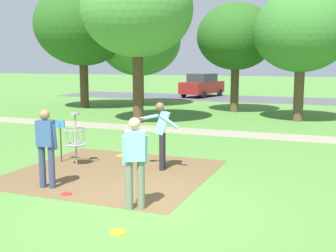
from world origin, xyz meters
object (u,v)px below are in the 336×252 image
object	(u,v)px
disc_golf_basket	(74,136)
frisbee_by_tee	(66,194)
tree_near_right	(82,25)
tree_mid_center	(302,31)
player_throwing	(162,131)
tree_far_left	(236,37)
parked_car_leftmost	(202,85)
frisbee_mid_grass	(118,232)
tree_far_right	(137,10)
player_waiting_left	(135,158)
player_foreground_watching	(46,144)
frisbee_near_basket	(121,156)
tree_far_center	(140,41)

from	to	relation	value
disc_golf_basket	frisbee_by_tee	bearing A→B (deg)	-59.83
tree_near_right	tree_mid_center	size ratio (longest dim) A/B	1.22
player_throwing	tree_far_left	distance (m)	13.58
disc_golf_basket	tree_near_right	distance (m)	15.04
disc_golf_basket	parked_car_leftmost	world-z (taller)	parked_car_leftmost
tree_near_right	tree_mid_center	distance (m)	12.52
frisbee_by_tee	parked_car_leftmost	world-z (taller)	parked_car_leftmost
tree_near_right	disc_golf_basket	bearing A→B (deg)	-58.45
disc_golf_basket	frisbee_mid_grass	xyz separation A→B (m)	(3.25, -3.64, -0.74)
tree_mid_center	tree_far_right	world-z (taller)	tree_far_right
player_waiting_left	tree_mid_center	bearing A→B (deg)	82.27
player_throwing	frisbee_by_tee	world-z (taller)	player_throwing
player_foreground_watching	frisbee_near_basket	xyz separation A→B (m)	(0.01, 3.34, -0.96)
frisbee_by_tee	tree_far_left	world-z (taller)	tree_far_left
frisbee_mid_grass	tree_far_left	bearing A→B (deg)	96.52
player_throwing	tree_far_center	size ratio (longest dim) A/B	0.27
player_waiting_left	tree_far_center	xyz separation A→B (m)	(-8.19, 17.58, 3.09)
frisbee_mid_grass	parked_car_leftmost	bearing A→B (deg)	104.08
player_throwing	tree_far_right	bearing A→B (deg)	119.47
player_waiting_left	parked_car_leftmost	distance (m)	26.20
player_throwing	tree_far_center	world-z (taller)	tree_far_center
frisbee_near_basket	tree_near_right	world-z (taller)	tree_near_right
tree_far_center	tree_far_right	distance (m)	8.01
frisbee_near_basket	tree_mid_center	size ratio (longest dim) A/B	0.04
player_throwing	tree_far_center	xyz separation A→B (m)	(-7.53, 14.69, 3.07)
tree_mid_center	frisbee_mid_grass	bearing A→B (deg)	-96.28
player_throwing	tree_mid_center	distance (m)	11.32
tree_mid_center	parked_car_leftmost	distance (m)	14.83
disc_golf_basket	player_throwing	size ratio (longest dim) A/B	0.81
frisbee_mid_grass	tree_near_right	bearing A→B (deg)	124.12
frisbee_near_basket	tree_far_center	bearing A→B (deg)	113.04
tree_far_center	tree_far_left	bearing A→B (deg)	-13.16
tree_far_left	parked_car_leftmost	bearing A→B (deg)	116.69
frisbee_by_tee	tree_far_left	size ratio (longest dim) A/B	0.04
frisbee_near_basket	tree_near_right	bearing A→B (deg)	126.83
frisbee_mid_grass	tree_far_center	world-z (taller)	tree_far_center
tree_mid_center	tree_far_center	size ratio (longest dim) A/B	0.95
player_throwing	frisbee_by_tee	bearing A→B (deg)	-111.56
disc_golf_basket	player_waiting_left	distance (m)	3.95
player_throwing	player_waiting_left	world-z (taller)	same
frisbee_by_tee	parked_car_leftmost	xyz separation A→B (m)	(-4.72, 25.13, 0.91)
player_throwing	player_waiting_left	bearing A→B (deg)	-77.12
player_foreground_watching	tree_far_right	world-z (taller)	tree_far_right
tree_mid_center	tree_far_left	xyz separation A→B (m)	(-3.57, 2.58, -0.03)
tree_far_center	tree_far_right	bearing A→B (deg)	-65.37
player_waiting_left	tree_far_right	size ratio (longest dim) A/B	0.24
tree_far_center	tree_near_right	bearing A→B (deg)	-131.30
tree_near_right	tree_far_right	xyz separation A→B (m)	(5.71, -4.50, 0.11)
player_waiting_left	parked_car_leftmost	bearing A→B (deg)	104.20
tree_far_right	tree_far_center	bearing A→B (deg)	114.63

